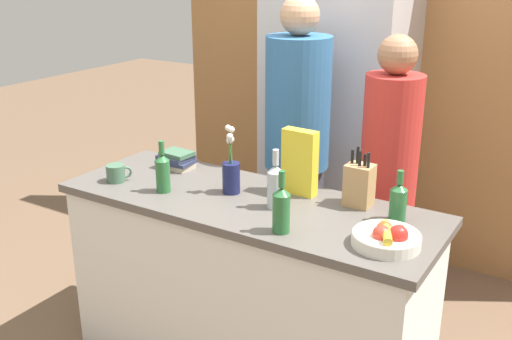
{
  "coord_description": "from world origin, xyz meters",
  "views": [
    {
      "loc": [
        1.38,
        -2.15,
        1.97
      ],
      "look_at": [
        0.0,
        0.08,
        1.03
      ],
      "focal_mm": 42.0,
      "sensor_mm": 36.0,
      "label": 1
    }
  ],
  "objects_px": {
    "cereal_box": "(300,162)",
    "book_stack": "(177,160)",
    "bottle_water": "(275,185)",
    "bottle_vinegar": "(163,172)",
    "bottle_oil": "(281,208)",
    "coffee_mug": "(116,173)",
    "refrigerator": "(337,120)",
    "person_at_sink": "(297,141)",
    "fruit_bowl": "(387,237)",
    "flower_vase": "(231,173)",
    "person_in_blue": "(388,176)",
    "knife_block": "(359,184)",
    "bottle_wine": "(398,201)"
  },
  "relations": [
    {
      "from": "bottle_vinegar",
      "to": "bottle_wine",
      "type": "xyz_separation_m",
      "value": [
        1.06,
        0.26,
        -0.01
      ]
    },
    {
      "from": "refrigerator",
      "to": "person_at_sink",
      "type": "distance_m",
      "value": 0.62
    },
    {
      "from": "bottle_wine",
      "to": "bottle_water",
      "type": "relative_size",
      "value": 0.83
    },
    {
      "from": "bottle_water",
      "to": "person_in_blue",
      "type": "relative_size",
      "value": 0.17
    },
    {
      "from": "person_in_blue",
      "to": "fruit_bowl",
      "type": "bearing_deg",
      "value": -97.67
    },
    {
      "from": "knife_block",
      "to": "bottle_oil",
      "type": "distance_m",
      "value": 0.45
    },
    {
      "from": "knife_block",
      "to": "flower_vase",
      "type": "distance_m",
      "value": 0.6
    },
    {
      "from": "coffee_mug",
      "to": "bottle_wine",
      "type": "bearing_deg",
      "value": 11.8
    },
    {
      "from": "coffee_mug",
      "to": "flower_vase",
      "type": "bearing_deg",
      "value": 17.04
    },
    {
      "from": "flower_vase",
      "to": "person_in_blue",
      "type": "distance_m",
      "value": 0.8
    },
    {
      "from": "coffee_mug",
      "to": "book_stack",
      "type": "xyz_separation_m",
      "value": [
        0.13,
        0.32,
        0.0
      ]
    },
    {
      "from": "flower_vase",
      "to": "coffee_mug",
      "type": "distance_m",
      "value": 0.6
    },
    {
      "from": "bottle_oil",
      "to": "person_in_blue",
      "type": "bearing_deg",
      "value": 78.68
    },
    {
      "from": "flower_vase",
      "to": "book_stack",
      "type": "height_order",
      "value": "flower_vase"
    },
    {
      "from": "bottle_vinegar",
      "to": "person_at_sink",
      "type": "height_order",
      "value": "person_at_sink"
    },
    {
      "from": "cereal_box",
      "to": "book_stack",
      "type": "xyz_separation_m",
      "value": [
        -0.72,
        -0.02,
        -0.11
      ]
    },
    {
      "from": "bottle_wine",
      "to": "bottle_oil",
      "type": "bearing_deg",
      "value": -135.67
    },
    {
      "from": "coffee_mug",
      "to": "person_at_sink",
      "type": "bearing_deg",
      "value": 53.66
    },
    {
      "from": "refrigerator",
      "to": "knife_block",
      "type": "relative_size",
      "value": 7.22
    },
    {
      "from": "bottle_oil",
      "to": "bottle_vinegar",
      "type": "bearing_deg",
      "value": 172.45
    },
    {
      "from": "refrigerator",
      "to": "flower_vase",
      "type": "relative_size",
      "value": 5.86
    },
    {
      "from": "person_in_blue",
      "to": "bottle_oil",
      "type": "bearing_deg",
      "value": -128.43
    },
    {
      "from": "bottle_water",
      "to": "bottle_vinegar",
      "type": "bearing_deg",
      "value": -168.58
    },
    {
      "from": "refrigerator",
      "to": "fruit_bowl",
      "type": "height_order",
      "value": "refrigerator"
    },
    {
      "from": "refrigerator",
      "to": "bottle_oil",
      "type": "height_order",
      "value": "refrigerator"
    },
    {
      "from": "fruit_bowl",
      "to": "bottle_vinegar",
      "type": "bearing_deg",
      "value": -179.28
    },
    {
      "from": "coffee_mug",
      "to": "refrigerator",
      "type": "bearing_deg",
      "value": 68.71
    },
    {
      "from": "book_stack",
      "to": "person_at_sink",
      "type": "height_order",
      "value": "person_at_sink"
    },
    {
      "from": "person_in_blue",
      "to": "bottle_vinegar",
      "type": "bearing_deg",
      "value": -167.23
    },
    {
      "from": "flower_vase",
      "to": "bottle_oil",
      "type": "xyz_separation_m",
      "value": [
        0.41,
        -0.25,
        0.0
      ]
    },
    {
      "from": "bottle_vinegar",
      "to": "bottle_oil",
      "type": "bearing_deg",
      "value": -7.55
    },
    {
      "from": "person_in_blue",
      "to": "cereal_box",
      "type": "bearing_deg",
      "value": -153.69
    },
    {
      "from": "refrigerator",
      "to": "bottle_water",
      "type": "height_order",
      "value": "refrigerator"
    },
    {
      "from": "bottle_oil",
      "to": "bottle_vinegar",
      "type": "relative_size",
      "value": 1.05
    },
    {
      "from": "fruit_bowl",
      "to": "bottle_oil",
      "type": "bearing_deg",
      "value": -165.5
    },
    {
      "from": "knife_block",
      "to": "flower_vase",
      "type": "height_order",
      "value": "flower_vase"
    },
    {
      "from": "cereal_box",
      "to": "person_in_blue",
      "type": "relative_size",
      "value": 0.19
    },
    {
      "from": "refrigerator",
      "to": "fruit_bowl",
      "type": "distance_m",
      "value": 1.62
    },
    {
      "from": "bottle_water",
      "to": "person_at_sink",
      "type": "height_order",
      "value": "person_at_sink"
    },
    {
      "from": "bottle_wine",
      "to": "person_at_sink",
      "type": "height_order",
      "value": "person_at_sink"
    },
    {
      "from": "person_at_sink",
      "to": "person_in_blue",
      "type": "distance_m",
      "value": 0.56
    },
    {
      "from": "fruit_bowl",
      "to": "knife_block",
      "type": "relative_size",
      "value": 0.99
    },
    {
      "from": "coffee_mug",
      "to": "bottle_vinegar",
      "type": "relative_size",
      "value": 0.43
    },
    {
      "from": "fruit_bowl",
      "to": "bottle_water",
      "type": "relative_size",
      "value": 0.98
    },
    {
      "from": "bottle_vinegar",
      "to": "knife_block",
      "type": "bearing_deg",
      "value": 21.24
    },
    {
      "from": "cereal_box",
      "to": "bottle_oil",
      "type": "xyz_separation_m",
      "value": [
        0.13,
        -0.41,
        -0.05
      ]
    },
    {
      "from": "bottle_oil",
      "to": "person_in_blue",
      "type": "xyz_separation_m",
      "value": [
        0.16,
        0.81,
        -0.08
      ]
    },
    {
      "from": "refrigerator",
      "to": "coffee_mug",
      "type": "distance_m",
      "value": 1.52
    },
    {
      "from": "fruit_bowl",
      "to": "book_stack",
      "type": "height_order",
      "value": "fruit_bowl"
    },
    {
      "from": "bottle_water",
      "to": "cereal_box",
      "type": "bearing_deg",
      "value": 86.93
    }
  ]
}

